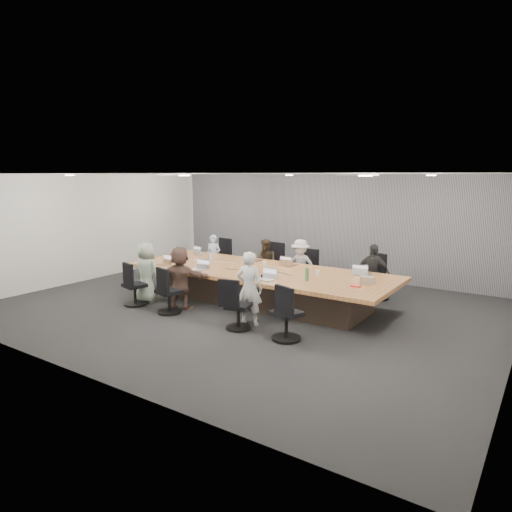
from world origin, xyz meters
The scene contains 40 objects.
floor centered at (0.00, 0.00, 0.00)m, with size 10.00×8.00×0.00m, color #262628.
ceiling centered at (0.00, 0.00, 2.80)m, with size 10.00×8.00×0.00m, color white.
wall_back centered at (0.00, 4.00, 1.40)m, with size 10.00×2.80×0.00m, color silver.
wall_front centered at (0.00, -4.00, 1.40)m, with size 10.00×2.80×0.00m, color silver.
wall_left centered at (-5.00, 0.00, 1.40)m, with size 8.00×2.80×0.00m, color silver.
curtain centered at (0.00, 3.92, 1.40)m, with size 9.80×0.04×2.80m, color gray.
conference_table centered at (0.00, 0.50, 0.40)m, with size 6.00×2.20×0.74m.
chair_0 centered at (-2.37, 2.20, 0.42)m, with size 0.57×0.57×0.84m, color black, non-canonical shape.
chair_1 centered at (-0.66, 2.20, 0.44)m, with size 0.59×0.59×0.88m, color black, non-canonical shape.
chair_2 centered at (0.31, 2.20, 0.36)m, with size 0.49×0.49×0.73m, color black, non-canonical shape.
chair_3 centered at (2.09, 2.20, 0.42)m, with size 0.56×0.56×0.83m, color black, non-canonical shape.
chair_4 centered at (-2.06, -1.20, 0.37)m, with size 0.50×0.50×0.74m, color black, non-canonical shape.
chair_5 centered at (-1.06, -1.20, 0.37)m, with size 0.51×0.51×0.75m, color black, non-canonical shape.
chair_6 centered at (0.69, -1.20, 0.36)m, with size 0.49×0.49×0.72m, color black, non-canonical shape.
chair_7 centered at (1.69, -1.20, 0.39)m, with size 0.53×0.53×0.78m, color black, non-canonical shape.
person_0 centered at (-2.37, 1.85, 0.59)m, with size 0.43×0.28×1.17m, color silver.
laptop_0 centered at (-2.37, 1.30, 0.75)m, with size 0.29×0.20×0.02m, color #B2B2B7.
person_1 centered at (-0.66, 1.85, 0.60)m, with size 0.58×0.45×1.19m, color #34281D.
laptop_1 centered at (-0.66, 1.30, 0.75)m, with size 0.34×0.24×0.02m, color #8C6647.
person_2 centered at (0.31, 1.85, 0.63)m, with size 0.81×0.47×1.26m, color #BABABA.
laptop_2 centered at (0.31, 1.30, 0.75)m, with size 0.33×0.23×0.02m, color #8C6647.
person_3 centered at (2.09, 1.85, 0.65)m, with size 0.77×0.32×1.31m, color #262728.
laptop_3 centered at (2.09, 1.30, 0.75)m, with size 0.33×0.22×0.02m, color #B2B2B7.
person_4 centered at (-2.06, -0.85, 0.66)m, with size 0.65×0.42×1.33m, color #93A693.
laptop_4 centered at (-2.06, -0.30, 0.75)m, with size 0.29×0.20×0.02m, color #8C6647.
person_5 centered at (-1.06, -0.85, 0.67)m, with size 1.24×0.39×1.33m, color brown.
laptop_5 centered at (-1.06, -0.30, 0.75)m, with size 0.32×0.22×0.02m, color #B2B2B7.
person_6 centered at (0.69, -0.85, 0.69)m, with size 0.51×0.33×1.39m, color silver.
laptop_6 centered at (0.69, -0.30, 0.75)m, with size 0.32×0.22×0.02m, color #B2B2B7.
bottle_green_left centered at (-2.54, 0.63, 0.87)m, with size 0.07×0.07×0.25m, color #3D7849.
bottle_green_right centered at (1.39, 0.11, 0.87)m, with size 0.07×0.07×0.26m, color #3D7849.
bottle_clear centered at (-1.43, 0.60, 0.84)m, with size 0.06×0.06×0.20m, color silver.
cup_white_far centered at (-0.09, 0.87, 0.79)m, with size 0.09×0.09×0.11m, color white.
cup_white_near centered at (1.33, 0.71, 0.79)m, with size 0.08×0.08×0.10m, color white.
mug_brown centered at (-2.48, 0.37, 0.80)m, with size 0.10×0.10×0.12m, color brown.
mic_left centered at (-0.23, 0.33, 0.76)m, with size 0.16×0.10×0.03m, color black.
mic_right centered at (0.36, 0.52, 0.76)m, with size 0.15×0.10×0.03m, color black.
stapler centered at (0.54, -0.09, 0.77)m, with size 0.15×0.04×0.06m, color black.
canvas_bag centered at (2.45, 0.52, 0.81)m, with size 0.26×0.16×0.14m, color tan.
snack_packet centered at (2.37, 0.16, 0.76)m, with size 0.17×0.11×0.04m, color #E63F35.
Camera 1 is at (5.38, -7.65, 2.79)m, focal length 32.00 mm.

